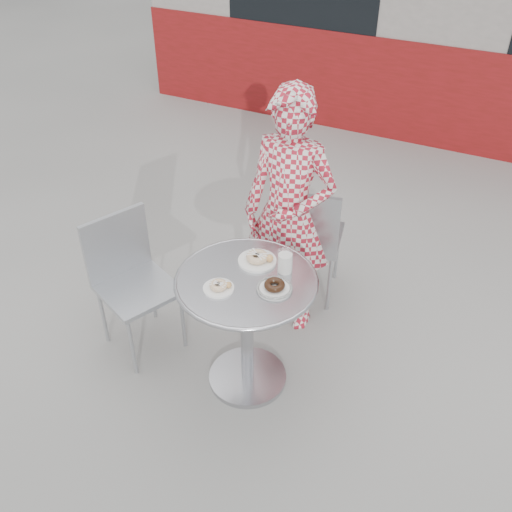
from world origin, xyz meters
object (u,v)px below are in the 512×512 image
at_px(seated_person, 289,215).
at_px(plate_near, 219,287).
at_px(plate_far, 258,259).
at_px(plate_checker, 274,287).
at_px(bistro_table, 247,306).
at_px(milk_cup, 285,262).
at_px(chair_left, 141,310).
at_px(chair_far, 307,259).

relative_size(seated_person, plate_near, 9.90).
height_order(seated_person, plate_near, seated_person).
distance_m(plate_far, plate_checker, 0.24).
bearing_deg(plate_near, plate_checker, 26.01).
bearing_deg(bistro_table, plate_far, 94.45).
bearing_deg(milk_cup, plate_checker, -84.68).
height_order(plate_near, plate_checker, plate_checker).
relative_size(chair_left, plate_near, 5.49).
bearing_deg(bistro_table, milk_cup, 44.99).
bearing_deg(chair_far, milk_cup, 89.89).
height_order(bistro_table, plate_near, plate_near).
xyz_separation_m(bistro_table, plate_far, (-0.01, 0.16, 0.20)).
height_order(chair_left, plate_far, chair_left).
distance_m(plate_far, milk_cup, 0.16).
xyz_separation_m(chair_left, plate_far, (0.70, 0.18, 0.51)).
distance_m(bistro_table, chair_far, 0.95).
distance_m(bistro_table, seated_person, 0.65).
height_order(bistro_table, plate_far, plate_far).
bearing_deg(chair_far, plate_checker, 88.78).
relative_size(plate_checker, milk_cup, 1.43).
distance_m(chair_left, plate_checker, 1.01).
xyz_separation_m(plate_far, plate_checker, (0.17, -0.17, -0.01)).
relative_size(chair_left, plate_checker, 4.72).
xyz_separation_m(chair_far, seated_person, (-0.03, -0.29, 0.50)).
relative_size(chair_far, seated_person, 0.57).
bearing_deg(milk_cup, bistro_table, -135.01).
bearing_deg(chair_left, plate_near, -76.57).
bearing_deg(plate_near, milk_cup, 50.11).
height_order(bistro_table, milk_cup, milk_cup).
height_order(plate_far, plate_checker, plate_far).
xyz_separation_m(chair_far, milk_cup, (0.16, -0.75, 0.54)).
height_order(chair_far, chair_left, chair_far).
relative_size(chair_left, milk_cup, 6.74).
bearing_deg(plate_near, chair_far, 85.80).
xyz_separation_m(bistro_table, plate_checker, (0.16, -0.01, 0.20)).
xyz_separation_m(bistro_table, seated_person, (-0.04, 0.61, 0.21)).
distance_m(plate_far, plate_near, 0.30).
bearing_deg(plate_near, plate_far, 75.78).
bearing_deg(chair_left, plate_checker, -65.93).
bearing_deg(plate_far, chair_left, -165.92).
bearing_deg(seated_person, milk_cup, -67.78).
distance_m(chair_far, plate_near, 1.15).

